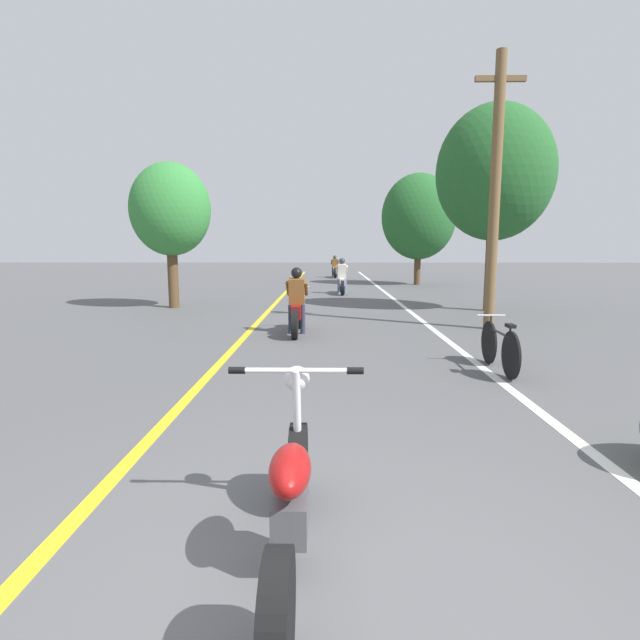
# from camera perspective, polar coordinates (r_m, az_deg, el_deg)

# --- Properties ---
(ground_plane) EXTENTS (120.00, 120.00, 0.00)m
(ground_plane) POSITION_cam_1_polar(r_m,az_deg,el_deg) (3.05, -0.30, -29.54)
(ground_plane) COLOR #515154
(lane_stripe_center) EXTENTS (0.14, 48.00, 0.01)m
(lane_stripe_center) POSITION_cam_1_polar(r_m,az_deg,el_deg) (14.88, -5.93, 1.04)
(lane_stripe_center) COLOR yellow
(lane_stripe_center) RESTS_ON ground
(lane_stripe_edge) EXTENTS (0.14, 48.00, 0.01)m
(lane_stripe_edge) POSITION_cam_1_polar(r_m,az_deg,el_deg) (14.98, 10.20, 1.00)
(lane_stripe_edge) COLOR white
(lane_stripe_edge) RESTS_ON ground
(utility_pole) EXTENTS (1.10, 0.24, 6.09)m
(utility_pole) POSITION_cam_1_polar(r_m,az_deg,el_deg) (12.16, 19.37, 13.80)
(utility_pole) COLOR brown
(utility_pole) RESTS_ON ground
(roadside_tree_right_near) EXTENTS (3.37, 3.03, 5.94)m
(roadside_tree_right_near) POSITION_cam_1_polar(r_m,az_deg,el_deg) (15.77, 19.38, 15.54)
(roadside_tree_right_near) COLOR #513A23
(roadside_tree_right_near) RESTS_ON ground
(roadside_tree_right_far) EXTENTS (3.68, 3.32, 5.51)m
(roadside_tree_right_far) POSITION_cam_1_polar(r_m,az_deg,el_deg) (25.78, 11.22, 11.50)
(roadside_tree_right_far) COLOR #513A23
(roadside_tree_right_far) RESTS_ON ground
(roadside_tree_left) EXTENTS (2.45, 2.21, 4.44)m
(roadside_tree_left) POSITION_cam_1_polar(r_m,az_deg,el_deg) (16.25, -16.74, 11.93)
(roadside_tree_left) COLOR #513A23
(roadside_tree_left) RESTS_ON ground
(motorcycle_foreground) EXTENTS (0.90, 2.15, 1.08)m
(motorcycle_foreground) POSITION_cam_1_polar(r_m,az_deg,el_deg) (3.08, -3.34, -19.91)
(motorcycle_foreground) COLOR black
(motorcycle_foreground) RESTS_ON ground
(motorcycle_rider_lead) EXTENTS (0.50, 2.06, 1.45)m
(motorcycle_rider_lead) POSITION_cam_1_polar(r_m,az_deg,el_deg) (10.92, -2.67, 1.32)
(motorcycle_rider_lead) COLOR black
(motorcycle_rider_lead) RESTS_ON ground
(motorcycle_rider_mid) EXTENTS (0.50, 1.99, 1.45)m
(motorcycle_rider_mid) POSITION_cam_1_polar(r_m,az_deg,el_deg) (20.32, 2.53, 4.56)
(motorcycle_rider_mid) COLOR black
(motorcycle_rider_mid) RESTS_ON ground
(motorcycle_rider_far) EXTENTS (0.50, 2.01, 1.38)m
(motorcycle_rider_far) POSITION_cam_1_polar(r_m,az_deg,el_deg) (31.39, 1.70, 5.83)
(motorcycle_rider_far) COLOR black
(motorcycle_rider_far) RESTS_ON ground
(bicycle_parked) EXTENTS (0.44, 1.67, 0.81)m
(bicycle_parked) POSITION_cam_1_polar(r_m,az_deg,el_deg) (8.07, 19.82, -2.91)
(bicycle_parked) COLOR black
(bicycle_parked) RESTS_ON ground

